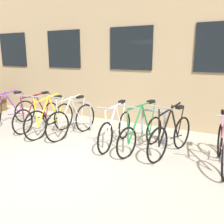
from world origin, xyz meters
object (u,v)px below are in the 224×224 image
Objects in this scene: bicycle_yellow at (51,119)px; bicycle_pink at (222,146)px; bicycle_green at (141,133)px; bicycle_maroon at (38,115)px; bicycle_silver at (72,120)px; bicycle_purple at (8,113)px; bicycle_white at (116,129)px; bicycle_black at (171,136)px.

bicycle_pink is at bearing 1.06° from bicycle_yellow.
bicycle_yellow is 2.45m from bicycle_green.
bicycle_maroon is 1.02× the size of bicycle_pink.
bicycle_silver is 1.03× the size of bicycle_green.
bicycle_yellow is at bearing -1.23° from bicycle_purple.
bicycle_white is 1.01× the size of bicycle_purple.
bicycle_silver is 2.22m from bicycle_purple.
bicycle_white is 3.48m from bicycle_purple.
bicycle_white is at bearing 3.60° from bicycle_yellow.
bicycle_yellow is at bearing -176.94° from bicycle_black.
bicycle_purple is at bearing -179.14° from bicycle_green.
bicycle_maroon is (-2.47, 0.08, -0.00)m from bicycle_white.
bicycle_white is 1.26m from bicycle_silver.
bicycle_black is 0.97× the size of bicycle_yellow.
bicycle_black is 1.00× the size of bicycle_green.
bicycle_white is 1.00× the size of bicycle_yellow.
bicycle_white is 1.03× the size of bicycle_green.
bicycle_silver is 1.03× the size of bicycle_pink.
bicycle_silver is at bearing 15.84° from bicycle_yellow.
bicycle_silver reaches higher than bicycle_purple.
bicycle_pink is at bearing -1.49° from bicycle_maroon.
bicycle_purple is at bearing -179.60° from bicycle_pink.
bicycle_pink is (0.98, -0.09, -0.01)m from bicycle_black.
bicycle_maroon is at bearing 179.49° from bicycle_black.
bicycle_purple is 1.02× the size of bicycle_green.
bicycle_pink is at bearing -1.03° from bicycle_white.
bicycle_black is 2.49m from bicycle_silver.
bicycle_maroon is 1.02× the size of bicycle_black.
bicycle_purple reaches higher than bicycle_white.
bicycle_maroon is 1.02m from bicycle_purple.
bicycle_green is at bearing -1.84° from bicycle_maroon.
bicycle_black reaches higher than bicycle_maroon.
bicycle_yellow reaches higher than bicycle_maroon.
bicycle_green is at bearing 2.26° from bicycle_yellow.
bicycle_white is at bearing 178.97° from bicycle_pink.
bicycle_green is at bearing -173.75° from bicycle_black.
bicycle_black is 0.98m from bicycle_pink.
bicycle_yellow reaches higher than bicycle_purple.
bicycle_purple is 0.99× the size of bicycle_yellow.
bicycle_purple is 1.65m from bicycle_yellow.
bicycle_green is at bearing -1.66° from bicycle_white.
bicycle_purple is at bearing -176.78° from bicycle_silver.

